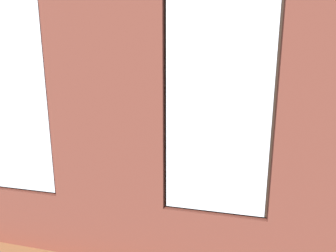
% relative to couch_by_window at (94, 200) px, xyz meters
% --- Properties ---
extents(ground_plane, '(7.01, 6.54, 0.10)m').
position_rel_couch_by_window_xyz_m(ground_plane, '(-0.58, -2.24, -0.38)').
color(ground_plane, '#99663D').
extents(brick_wall_with_windows, '(6.41, 0.30, 3.00)m').
position_rel_couch_by_window_xyz_m(brick_wall_with_windows, '(-0.58, 0.65, 1.10)').
color(brick_wall_with_windows, brown).
rests_on(brick_wall_with_windows, ground_plane).
extents(white_wall_right, '(0.10, 5.54, 3.00)m').
position_rel_couch_by_window_xyz_m(white_wall_right, '(2.58, -2.04, 1.17)').
color(white_wall_right, silver).
rests_on(white_wall_right, ground_plane).
extents(couch_by_window, '(1.82, 0.87, 0.80)m').
position_rel_couch_by_window_xyz_m(couch_by_window, '(0.00, 0.00, 0.00)').
color(couch_by_window, black).
rests_on(couch_by_window, ground_plane).
extents(couch_left, '(1.00, 2.05, 0.80)m').
position_rel_couch_by_window_xyz_m(couch_left, '(-3.08, -2.30, -0.00)').
color(couch_left, black).
rests_on(couch_left, ground_plane).
extents(coffee_table, '(1.47, 0.81, 0.44)m').
position_rel_couch_by_window_xyz_m(coffee_table, '(-0.87, -2.13, 0.06)').
color(coffee_table, olive).
rests_on(coffee_table, ground_plane).
extents(cup_ceramic, '(0.09, 0.09, 0.10)m').
position_rel_couch_by_window_xyz_m(cup_ceramic, '(-1.28, -2.28, 0.17)').
color(cup_ceramic, '#4C4C51').
rests_on(cup_ceramic, coffee_table).
extents(candle_jar, '(0.08, 0.08, 0.11)m').
position_rel_couch_by_window_xyz_m(candle_jar, '(-0.87, -2.13, 0.17)').
color(candle_jar, '#B7333D').
rests_on(candle_jar, coffee_table).
extents(table_plant_small, '(0.14, 0.14, 0.24)m').
position_rel_couch_by_window_xyz_m(table_plant_small, '(-0.43, -2.01, 0.24)').
color(table_plant_small, '#47423D').
rests_on(table_plant_small, coffee_table).
extents(remote_gray, '(0.06, 0.17, 0.02)m').
position_rel_couch_by_window_xyz_m(remote_gray, '(-0.69, -2.24, 0.13)').
color(remote_gray, '#59595B').
rests_on(remote_gray, coffee_table).
extents(remote_black, '(0.17, 0.07, 0.02)m').
position_rel_couch_by_window_xyz_m(remote_black, '(-0.98, -2.01, 0.13)').
color(remote_black, black).
rests_on(remote_black, coffee_table).
extents(media_console, '(1.29, 0.42, 0.53)m').
position_rel_couch_by_window_xyz_m(media_console, '(2.28, -2.37, -0.07)').
color(media_console, black).
rests_on(media_console, ground_plane).
extents(tv_flatscreen, '(1.13, 0.20, 0.74)m').
position_rel_couch_by_window_xyz_m(tv_flatscreen, '(2.28, -2.37, 0.57)').
color(tv_flatscreen, black).
rests_on(tv_flatscreen, media_console).
extents(papasan_chair, '(1.00, 1.00, 0.66)m').
position_rel_couch_by_window_xyz_m(papasan_chair, '(-0.19, -4.18, 0.10)').
color(papasan_chair, olive).
rests_on(papasan_chair, ground_plane).
extents(potted_plant_mid_room_small, '(0.34, 0.34, 0.48)m').
position_rel_couch_by_window_xyz_m(potted_plant_mid_room_small, '(-1.11, -3.09, -0.01)').
color(potted_plant_mid_room_small, '#47423D').
rests_on(potted_plant_mid_room_small, ground_plane).
extents(potted_plant_foreground_right, '(0.58, 0.58, 0.84)m').
position_rel_couch_by_window_xyz_m(potted_plant_foreground_right, '(1.98, -4.46, 0.23)').
color(potted_plant_foreground_right, '#47423D').
rests_on(potted_plant_foreground_right, ground_plane).
extents(potted_plant_between_couches, '(0.84, 0.90, 1.41)m').
position_rel_couch_by_window_xyz_m(potted_plant_between_couches, '(-1.36, -0.06, 0.53)').
color(potted_plant_between_couches, '#9E5638').
rests_on(potted_plant_between_couches, ground_plane).
extents(potted_plant_near_tv, '(0.71, 0.65, 1.06)m').
position_rel_couch_by_window_xyz_m(potted_plant_near_tv, '(1.73, -1.27, 0.18)').
color(potted_plant_near_tv, '#9E5638').
rests_on(potted_plant_near_tv, ground_plane).
extents(potted_plant_corner_near_left, '(0.97, 1.02, 1.24)m').
position_rel_couch_by_window_xyz_m(potted_plant_corner_near_left, '(-3.24, -4.51, 0.18)').
color(potted_plant_corner_near_left, gray).
rests_on(potted_plant_corner_near_left, ground_plane).
extents(potted_plant_by_left_couch, '(0.23, 0.23, 0.44)m').
position_rel_couch_by_window_xyz_m(potted_plant_by_left_couch, '(-2.68, -3.75, -0.04)').
color(potted_plant_by_left_couch, brown).
rests_on(potted_plant_by_left_couch, ground_plane).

